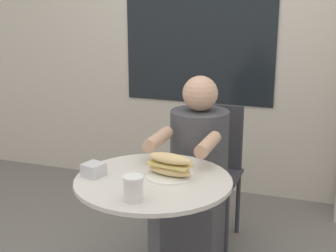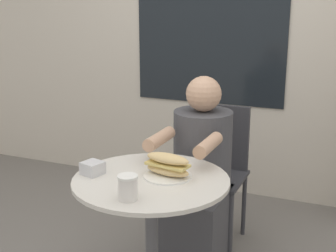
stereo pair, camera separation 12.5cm
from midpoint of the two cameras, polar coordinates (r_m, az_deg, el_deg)
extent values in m
cube|color=beige|center=(3.64, 10.35, 13.09)|extent=(8.00, 0.08, 2.80)
cylinder|color=beige|center=(2.18, -0.44, -6.66)|extent=(0.73, 0.73, 0.02)
cylinder|color=#515156|center=(2.33, -0.42, -14.68)|extent=(0.06, 0.06, 0.68)
cube|color=#333338|center=(2.97, 6.72, -6.26)|extent=(0.39, 0.39, 0.02)
cube|color=#333338|center=(3.06, 7.80, -1.30)|extent=(0.35, 0.04, 0.42)
cylinder|color=#333338|center=(2.88, 8.80, -12.00)|extent=(0.03, 0.03, 0.43)
cylinder|color=#333338|center=(2.96, 2.52, -10.96)|extent=(0.03, 0.03, 0.43)
cylinder|color=#333338|center=(3.17, 10.37, -9.42)|extent=(0.03, 0.03, 0.43)
cylinder|color=#333338|center=(3.25, 4.64, -8.56)|extent=(0.03, 0.03, 0.43)
cube|color=#424247|center=(2.81, 4.91, -12.32)|extent=(0.32, 0.42, 0.45)
cylinder|color=#424247|center=(2.69, 5.56, -3.05)|extent=(0.33, 0.33, 0.47)
sphere|color=tan|center=(2.60, 5.75, 3.91)|extent=(0.20, 0.20, 0.20)
cylinder|color=tan|center=(2.33, 6.47, -2.34)|extent=(0.07, 0.27, 0.07)
cylinder|color=tan|center=(2.42, 0.43, -1.58)|extent=(0.07, 0.27, 0.07)
cylinder|color=white|center=(2.20, 1.59, -6.09)|extent=(0.23, 0.23, 0.01)
ellipsoid|color=#DBB77A|center=(2.19, 1.60, -5.43)|extent=(0.23, 0.12, 0.05)
cube|color=#D6BC66|center=(2.18, 1.60, -4.72)|extent=(0.22, 0.12, 0.01)
ellipsoid|color=#DBB77A|center=(2.17, 1.61, -4.00)|extent=(0.23, 0.12, 0.05)
cylinder|color=silver|center=(1.94, -3.08, -7.66)|extent=(0.08, 0.08, 0.10)
cylinder|color=white|center=(1.92, -3.10, -6.20)|extent=(0.09, 0.09, 0.01)
cube|color=silver|center=(2.24, -7.60, -5.12)|extent=(0.11, 0.11, 0.06)
camera|label=1|loc=(0.06, -88.44, 0.43)|focal=50.00mm
camera|label=2|loc=(0.06, 91.56, -0.43)|focal=50.00mm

